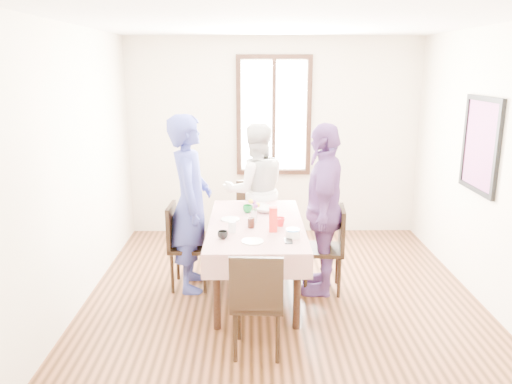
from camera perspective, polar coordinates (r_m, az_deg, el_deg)
ground at (r=5.19m, az=3.01°, el=-12.39°), size 4.50×4.50×0.00m
back_wall at (r=6.95m, az=2.01°, el=6.20°), size 4.00×0.00×4.00m
right_wall at (r=5.26m, az=25.53°, el=2.19°), size 0.00×4.50×4.50m
window_frame at (r=6.89m, az=2.04°, el=8.65°), size 1.02×0.06×1.62m
window_pane at (r=6.90m, az=2.03°, el=8.66°), size 0.90×0.02×1.50m
art_poster at (r=5.49m, az=24.22°, el=4.90°), size 0.04×0.76×0.96m
dining_table at (r=5.24m, az=-0.01°, el=-7.56°), size 0.84×1.63×0.75m
tablecloth at (r=5.11m, az=-0.01°, el=-3.60°), size 0.96×1.75×0.01m
chair_left at (r=5.40m, az=-7.50°, el=-6.14°), size 0.43×0.43×0.91m
chair_right at (r=5.31m, az=7.59°, el=-6.46°), size 0.46×0.46×0.91m
chair_far at (r=6.27m, az=-0.12°, el=-3.07°), size 0.48×0.48×0.91m
chair_near at (r=4.19m, az=0.16°, el=-12.27°), size 0.45×0.45×0.91m
person_left at (r=5.25m, az=-7.47°, el=-1.31°), size 0.47×0.69×1.85m
person_far at (r=6.15m, az=-0.12°, el=0.20°), size 0.92×0.78×1.66m
person_right at (r=5.17m, az=7.54°, el=-1.97°), size 0.62×1.10×1.78m
mug_black at (r=4.65m, az=-3.81°, el=-4.90°), size 0.13×0.13×0.08m
mug_flag at (r=5.00m, az=2.79°, el=-3.41°), size 0.12×0.12×0.09m
mug_green at (r=5.46m, az=-0.96°, el=-1.93°), size 0.13×0.13×0.08m
serving_bowl at (r=5.48m, az=1.11°, el=-2.02°), size 0.28×0.28×0.05m
juice_carton at (r=4.83m, az=1.96°, el=-3.13°), size 0.08×0.08×0.24m
butter_tub at (r=4.70m, az=4.20°, el=-4.75°), size 0.14×0.14×0.07m
jam_jar at (r=4.95m, az=-0.56°, el=-3.54°), size 0.07×0.07×0.10m
drinking_glass at (r=4.82m, az=-2.72°, el=-4.00°), size 0.07×0.07×0.11m
smartphone at (r=4.60m, az=3.71°, el=-5.58°), size 0.07×0.15×0.01m
flower_vase at (r=5.11m, az=-0.21°, el=-2.81°), size 0.06×0.06×0.12m
plate_left at (r=5.21m, az=-2.95°, el=-3.12°), size 0.20×0.20×0.01m
plate_far at (r=5.73m, az=0.17°, el=-1.50°), size 0.20×0.20×0.01m
plate_near at (r=4.58m, az=-0.38°, el=-5.63°), size 0.20×0.20×0.01m
butter_lid at (r=4.69m, az=4.21°, el=-4.29°), size 0.12×0.12×0.01m
flower_bunch at (r=5.08m, az=-0.21°, el=-1.60°), size 0.09×0.09×0.10m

